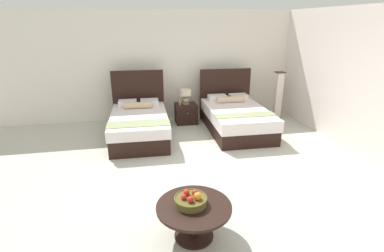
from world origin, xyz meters
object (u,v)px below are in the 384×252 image
(coffee_table, at_px, (194,213))
(floor_lamp_corner, at_px, (278,96))
(table_lamp, at_px, (186,95))
(fruit_bowl, at_px, (191,200))
(bed_near_window, at_px, (139,123))
(bed_near_corner, at_px, (236,117))
(nightstand, at_px, (186,113))
(vase, at_px, (180,101))

(coffee_table, xyz_separation_m, floor_lamp_corner, (3.08, 4.09, 0.28))
(table_lamp, height_order, fruit_bowl, table_lamp)
(bed_near_window, relative_size, bed_near_corner, 0.97)
(coffee_table, distance_m, fruit_bowl, 0.17)
(nightstand, xyz_separation_m, floor_lamp_corner, (2.45, -0.09, 0.37))
(bed_near_window, height_order, floor_lamp_corner, bed_near_window)
(vase, relative_size, coffee_table, 0.23)
(bed_near_window, height_order, fruit_bowl, bed_near_window)
(fruit_bowl, bearing_deg, coffee_table, -40.88)
(bed_near_corner, bearing_deg, coffee_table, -116.47)
(vase, bearing_deg, bed_near_corner, -31.24)
(vase, bearing_deg, coffee_table, -96.60)
(vase, distance_m, floor_lamp_corner, 2.61)
(bed_near_corner, bearing_deg, bed_near_window, 179.93)
(vase, xyz_separation_m, floor_lamp_corner, (2.61, -0.05, 0.02))
(coffee_table, bearing_deg, floor_lamp_corner, 52.96)
(coffee_table, bearing_deg, bed_near_corner, 63.53)
(bed_near_window, bearing_deg, vase, 35.50)
(bed_near_window, height_order, vase, bed_near_window)
(bed_near_corner, distance_m, table_lamp, 1.38)
(bed_near_window, xyz_separation_m, table_lamp, (1.19, 0.79, 0.40))
(bed_near_window, xyz_separation_m, fruit_bowl, (0.52, -3.37, 0.18))
(nightstand, distance_m, fruit_bowl, 4.21)
(bed_near_window, xyz_separation_m, nightstand, (1.19, 0.77, -0.07))
(bed_near_corner, xyz_separation_m, nightstand, (-1.05, 0.78, -0.08))
(vase, relative_size, fruit_bowl, 0.51)
(bed_near_window, bearing_deg, table_lamp, 33.73)
(bed_near_corner, height_order, coffee_table, bed_near_corner)
(bed_near_corner, height_order, nightstand, bed_near_corner)
(bed_near_window, distance_m, floor_lamp_corner, 3.71)
(fruit_bowl, height_order, floor_lamp_corner, floor_lamp_corner)
(bed_near_corner, relative_size, floor_lamp_corner, 1.74)
(bed_near_corner, bearing_deg, table_lamp, 142.92)
(nightstand, xyz_separation_m, fruit_bowl, (-0.67, -4.15, 0.25))
(bed_near_corner, distance_m, floor_lamp_corner, 1.58)
(vase, bearing_deg, nightstand, 14.01)
(bed_near_corner, bearing_deg, vase, 148.76)
(bed_near_corner, height_order, vase, bed_near_corner)
(bed_near_corner, relative_size, fruit_bowl, 5.56)
(coffee_table, relative_size, fruit_bowl, 2.28)
(fruit_bowl, bearing_deg, bed_near_window, 98.73)
(coffee_table, distance_m, floor_lamp_corner, 5.13)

